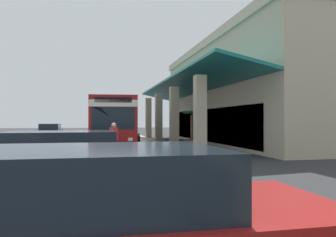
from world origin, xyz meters
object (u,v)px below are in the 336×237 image
at_px(pedestrian, 114,138).
at_px(parked_sedan_white, 67,162).
at_px(transit_bus, 116,119).
at_px(parked_sedan_charcoal, 50,132).
at_px(parked_sedan_red, 101,227).
at_px(potted_palm, 192,137).

bearing_deg(pedestrian, parked_sedan_white, -10.80).
bearing_deg(transit_bus, pedestrian, -4.16).
bearing_deg(parked_sedan_white, parked_sedan_charcoal, -171.40).
relative_size(transit_bus, parked_sedan_red, 2.59).
xyz_separation_m(transit_bus, parked_sedan_white, (14.82, -1.98, -1.10)).
relative_size(parked_sedan_charcoal, parked_sedan_red, 1.00).
distance_m(parked_sedan_white, potted_palm, 14.04).
distance_m(parked_sedan_white, parked_sedan_charcoal, 22.48).
height_order(parked_sedan_white, potted_palm, potted_palm).
bearing_deg(parked_sedan_charcoal, pedestrian, 18.32).
bearing_deg(potted_palm, parked_sedan_white, -28.38).
xyz_separation_m(parked_sedan_white, parked_sedan_charcoal, (-22.23, -3.36, 0.00)).
height_order(parked_sedan_charcoal, parked_sedan_red, same).
bearing_deg(parked_sedan_charcoal, transit_bus, 35.83).
bearing_deg(transit_bus, parked_sedan_charcoal, -144.17).
relative_size(parked_sedan_charcoal, potted_palm, 1.83).
distance_m(transit_bus, parked_sedan_white, 15.00).
relative_size(transit_bus, parked_sedan_charcoal, 2.58).
relative_size(transit_bus, parked_sedan_white, 2.55).
xyz_separation_m(transit_bus, parked_sedan_charcoal, (-7.40, -5.35, -1.10)).
xyz_separation_m(parked_sedan_charcoal, pedestrian, (14.57, 4.82, 0.16)).
xyz_separation_m(transit_bus, pedestrian, (7.16, -0.52, -0.94)).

